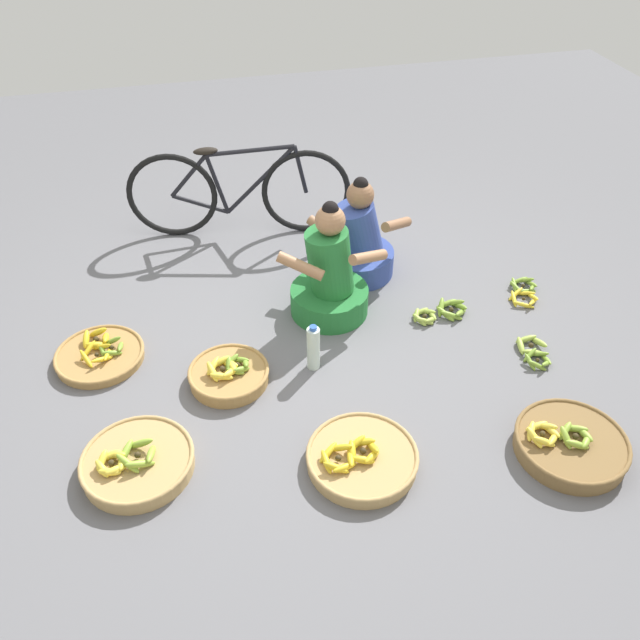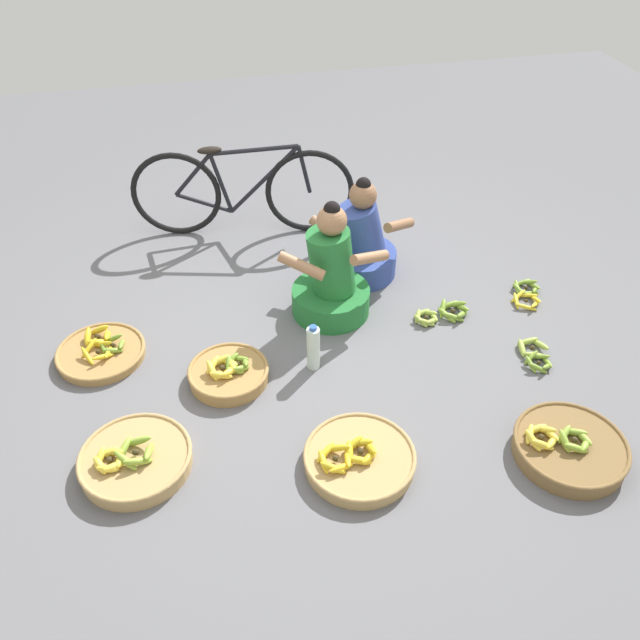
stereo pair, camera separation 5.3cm
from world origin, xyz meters
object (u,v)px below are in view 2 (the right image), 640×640
object	(u,v)px
water_bottle	(313,348)
banana_basket_front_right	(101,352)
vendor_woman_front	(331,279)
vendor_woman_behind	(361,245)
banana_basket_near_vendor	(359,458)
loose_bananas_back_center	(534,354)
loose_bananas_mid_left	(526,293)
banana_basket_front_center	(229,373)
banana_basket_back_right	(135,459)
loose_bananas_mid_right	(442,313)
banana_basket_back_left	(569,447)
bicycle_leaning	(243,191)

from	to	relation	value
water_bottle	banana_basket_front_right	bearing A→B (deg)	163.74
vendor_woman_front	banana_basket_front_right	distance (m)	1.52
banana_basket_front_right	vendor_woman_behind	bearing A→B (deg)	16.61
banana_basket_near_vendor	loose_bananas_back_center	distance (m)	1.40
loose_bananas_back_center	vendor_woman_behind	bearing A→B (deg)	126.19
loose_bananas_mid_left	water_bottle	bearing A→B (deg)	-166.63
banana_basket_front_right	banana_basket_front_center	bearing A→B (deg)	-26.52
banana_basket_front_center	water_bottle	size ratio (longest dim) A/B	1.51
banana_basket_back_right	loose_bananas_mid_right	bearing A→B (deg)	22.59
banana_basket_back_left	loose_bananas_back_center	distance (m)	0.77
banana_basket_front_right	vendor_woman_front	bearing A→B (deg)	5.23
banana_basket_front_center	banana_basket_front_right	distance (m)	0.84
loose_bananas_mid_right	banana_basket_front_center	bearing A→B (deg)	-168.64
loose_bananas_mid_right	water_bottle	world-z (taller)	water_bottle
loose_bananas_back_center	water_bottle	world-z (taller)	water_bottle
vendor_woman_behind	vendor_woman_front	bearing A→B (deg)	-127.65
banana_basket_near_vendor	loose_bananas_back_center	xyz separation A→B (m)	(1.28, 0.57, -0.02)
vendor_woman_behind	loose_bananas_back_center	bearing A→B (deg)	-53.81
bicycle_leaning	banana_basket_back_left	world-z (taller)	bicycle_leaning
vendor_woman_front	loose_bananas_mid_right	xyz separation A→B (m)	(0.71, -0.22, -0.24)
bicycle_leaning	water_bottle	bearing A→B (deg)	-82.99
bicycle_leaning	banana_basket_front_right	distance (m)	1.69
banana_basket_front_right	loose_bananas_back_center	xyz separation A→B (m)	(2.63, -0.58, -0.01)
banana_basket_front_center	banana_basket_back_left	xyz separation A→B (m)	(1.69, -0.95, 0.00)
banana_basket_near_vendor	loose_bananas_back_center	size ratio (longest dim) A/B	1.87
banana_basket_front_center	banana_basket_near_vendor	xyz separation A→B (m)	(0.59, -0.78, -0.01)
vendor_woman_front	banana_basket_back_left	world-z (taller)	vendor_woman_front
loose_bananas_back_center	loose_bananas_mid_left	bearing A→B (deg)	68.28
vendor_woman_behind	banana_basket_back_right	distance (m)	2.17
banana_basket_back_right	loose_bananas_mid_left	size ratio (longest dim) A/B	1.67
banana_basket_back_right	banana_basket_back_left	world-z (taller)	banana_basket_back_left
banana_basket_back_right	water_bottle	bearing A→B (deg)	27.17
vendor_woman_behind	banana_basket_front_center	size ratio (longest dim) A/B	1.57
bicycle_leaning	loose_bananas_back_center	distance (m)	2.45
banana_basket_back_left	water_bottle	distance (m)	1.52
vendor_woman_front	banana_basket_front_right	bearing A→B (deg)	-174.77
bicycle_leaning	banana_basket_near_vendor	distance (m)	2.46
banana_basket_near_vendor	banana_basket_front_right	distance (m)	1.77
vendor_woman_behind	banana_basket_near_vendor	world-z (taller)	vendor_woman_behind
vendor_woman_front	banana_basket_front_center	distance (m)	0.93
banana_basket_front_center	loose_bananas_mid_right	xyz separation A→B (m)	(1.46, 0.29, -0.02)
banana_basket_front_center	banana_basket_near_vendor	size ratio (longest dim) A/B	0.82
vendor_woman_behind	loose_bananas_back_center	xyz separation A→B (m)	(0.82, -1.12, -0.21)
banana_basket_near_vendor	banana_basket_back_left	bearing A→B (deg)	-9.06
banana_basket_front_right	loose_bananas_back_center	size ratio (longest dim) A/B	1.73
vendor_woman_front	water_bottle	size ratio (longest dim) A/B	2.61
banana_basket_near_vendor	loose_bananas_mid_right	xyz separation A→B (m)	(0.86, 1.07, -0.02)
banana_basket_near_vendor	banana_basket_back_right	bearing A→B (deg)	168.20
bicycle_leaning	loose_bananas_back_center	bearing A→B (deg)	-50.00
banana_basket_front_right	banana_basket_back_right	bearing A→B (deg)	-77.22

